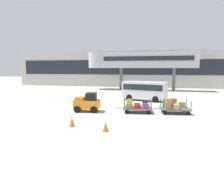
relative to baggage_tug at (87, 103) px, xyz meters
The scene contains 10 objects.
ground_plane 3.88m from the baggage_tug, 48.54° to the right, with size 120.00×120.00×0.00m, color #9E9B91.
apron_lead_line 5.55m from the baggage_tug, 80.16° to the left, with size 15.08×0.20×0.01m, color yellow.
terminal_building 23.41m from the baggage_tug, 83.78° to the left, with size 49.93×2.51×6.83m.
jet_bridge 17.81m from the baggage_tug, 81.49° to the left, with size 17.55×3.00×6.21m.
baggage_tug is the anchor object (origin of this frame).
baggage_cart_lead 4.10m from the baggage_tug, ahead, with size 3.07×1.67×1.10m.
baggage_cart_middle 7.05m from the baggage_tug, ahead, with size 3.07×1.67×1.25m.
shuttle_van 8.16m from the baggage_tug, 57.28° to the left, with size 5.12×3.04×2.10m.
safety_cone_near 4.27m from the baggage_tug, 83.99° to the right, with size 0.36×0.36×0.55m, color #EA590F.
safety_cone_far 5.49m from the baggage_tug, 60.02° to the right, with size 0.36×0.36×0.55m, color #EA590F.
Camera 1 is at (2.88, -12.61, 3.65)m, focal length 31.65 mm.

